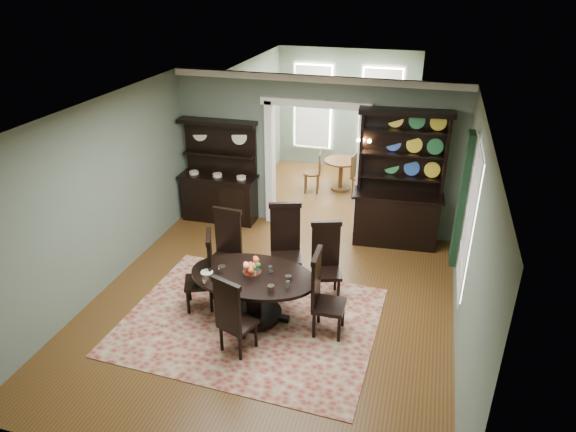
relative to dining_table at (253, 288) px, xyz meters
name	(u,v)px	position (x,y,z in m)	size (l,w,h in m)	color
room	(267,216)	(0.15, 0.27, 1.06)	(5.51, 6.01, 3.01)	brown
parlor	(339,120)	(0.15, 5.76, 1.00)	(3.51, 3.50, 3.01)	brown
doorway_trim	(315,149)	(0.15, 3.23, 1.10)	(2.08, 0.25, 2.57)	white
right_window	(465,211)	(2.84, 1.16, 1.09)	(0.15, 1.47, 2.12)	white
wall_sconce	(364,142)	(1.10, 3.08, 1.38)	(0.27, 0.21, 0.21)	#BA8931
rug	(251,320)	(-0.02, -0.12, -0.51)	(3.65, 2.85, 0.01)	maroon
dining_table	(253,288)	(0.00, 0.00, 0.00)	(1.87, 1.73, 0.74)	black
centerpiece	(252,270)	(-0.02, 0.01, 0.29)	(1.39, 0.89, 0.23)	silver
chair_far_left	(226,245)	(-0.74, 0.81, 0.17)	(0.51, 0.48, 1.29)	black
chair_far_mid	(286,242)	(0.17, 1.11, 0.21)	(0.64, 0.62, 1.37)	black
chair_far_right	(326,258)	(0.89, 0.89, 0.14)	(0.58, 0.56, 1.25)	black
chair_end_left	(205,270)	(-0.78, 0.06, 0.14)	(0.58, 0.59, 1.25)	black
chair_end_right	(322,292)	(1.04, -0.06, 0.16)	(0.46, 0.49, 1.28)	black
chair_near	(232,315)	(0.01, -0.84, 0.12)	(0.56, 0.54, 1.20)	black
sideboard	(220,186)	(-1.76, 2.99, 0.21)	(1.59, 0.59, 2.08)	black
welsh_dresser	(398,197)	(1.80, 2.95, 0.41)	(1.67, 0.73, 2.54)	black
parlor_table	(341,170)	(0.34, 5.19, -0.04)	(0.78, 0.78, 0.73)	brown
parlor_chair_left	(315,171)	(-0.22, 4.90, 0.00)	(0.42, 0.41, 0.95)	brown
parlor_chair_right	(358,175)	(0.80, 4.84, 0.03)	(0.44, 0.43, 1.01)	brown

